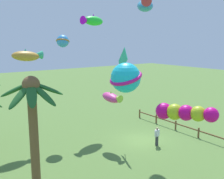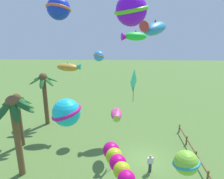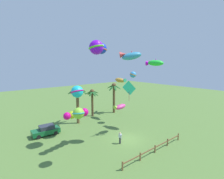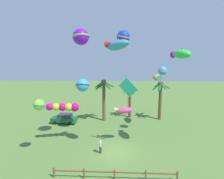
% 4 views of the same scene
% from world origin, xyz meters
% --- Properties ---
extents(ground_plane, '(120.00, 120.00, 0.00)m').
position_xyz_m(ground_plane, '(0.00, 0.00, 0.00)').
color(ground_plane, '#567A38').
extents(palm_tree_0, '(3.48, 3.42, 6.84)m').
position_xyz_m(palm_tree_0, '(-2.19, 10.37, 4.97)').
color(palm_tree_0, brown).
rests_on(palm_tree_0, ground).
extents(palm_tree_1, '(2.88, 2.71, 5.57)m').
position_xyz_m(palm_tree_1, '(2.12, 12.30, 4.02)').
color(palm_tree_1, brown).
rests_on(palm_tree_1, ground).
extents(palm_tree_2, '(3.11, 3.26, 6.52)m').
position_xyz_m(palm_tree_2, '(7.07, 11.37, 4.63)').
color(palm_tree_2, brown).
rests_on(palm_tree_2, ground).
extents(rail_fence, '(10.79, 0.12, 0.95)m').
position_xyz_m(rail_fence, '(0.08, -4.61, 0.59)').
color(rail_fence, brown).
rests_on(rail_fence, ground).
extents(spectator_0, '(0.27, 0.55, 1.59)m').
position_xyz_m(spectator_0, '(-1.62, -0.23, 0.81)').
color(spectator_0, '#38383D').
rests_on(spectator_0, ground).
extents(kite_ball_0, '(2.68, 2.68, 1.78)m').
position_xyz_m(kite_ball_0, '(-3.86, 1.79, 12.59)').
color(kite_ball_0, '#810FEF').
extents(kite_fish_1, '(2.32, 1.06, 1.02)m').
position_xyz_m(kite_fish_1, '(0.90, 2.64, 4.09)').
color(kite_fish_1, '#DF3E91').
extents(kite_fish_2, '(2.98, 2.71, 1.42)m').
position_xyz_m(kite_fish_2, '(0.13, -0.18, 11.62)').
color(kite_fish_2, '#308FBD').
extents(kite_diamond_3, '(2.09, 0.71, 3.05)m').
position_xyz_m(kite_diamond_3, '(1.35, 1.14, 7.06)').
color(kite_diamond_3, '#25BF8C').
extents(kite_fish_4, '(1.28, 2.70, 1.14)m').
position_xyz_m(kite_fish_4, '(5.76, 7.89, 7.49)').
color(kite_fish_4, '#C38B2E').
extents(kite_ball_5, '(2.02, 1.98, 1.75)m').
position_xyz_m(kite_ball_5, '(-4.65, 5.67, 6.62)').
color(kite_ball_5, '#19C3DE').
extents(kite_ball_6, '(1.72, 1.72, 1.12)m').
position_xyz_m(kite_ball_6, '(5.77, 4.62, 8.70)').
color(kite_ball_6, '#3994E1').
extents(kite_fish_7, '(1.98, 3.05, 1.19)m').
position_xyz_m(kite_fish_7, '(6.73, 0.84, 10.73)').
color(kite_fish_7, '#22DC36').
extents(kite_ball_8, '(2.69, 2.70, 1.80)m').
position_xyz_m(kite_ball_8, '(0.83, 7.24, 13.09)').
color(kite_ball_8, '#1633D0').
extents(kite_tube_9, '(3.78, 1.83, 1.22)m').
position_xyz_m(kite_tube_9, '(-6.35, 2.52, 4.40)').
color(kite_tube_9, '#D90B83').
extents(kite_ball_10, '(1.74, 1.74, 1.17)m').
position_xyz_m(kite_ball_10, '(-7.92, -0.76, 5.54)').
color(kite_ball_10, '#83CE35').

